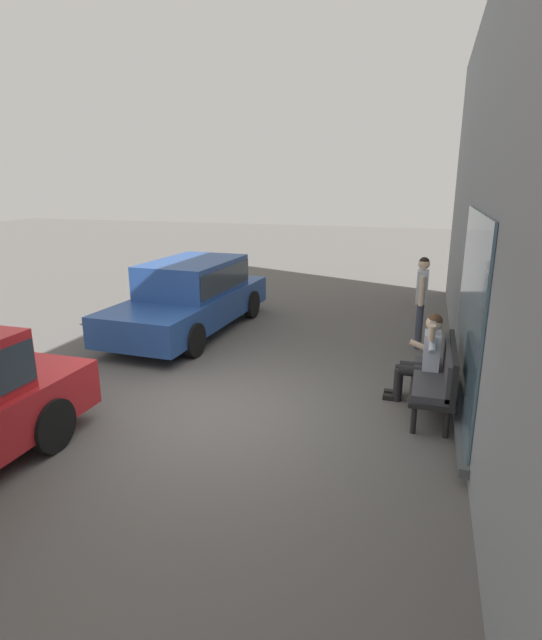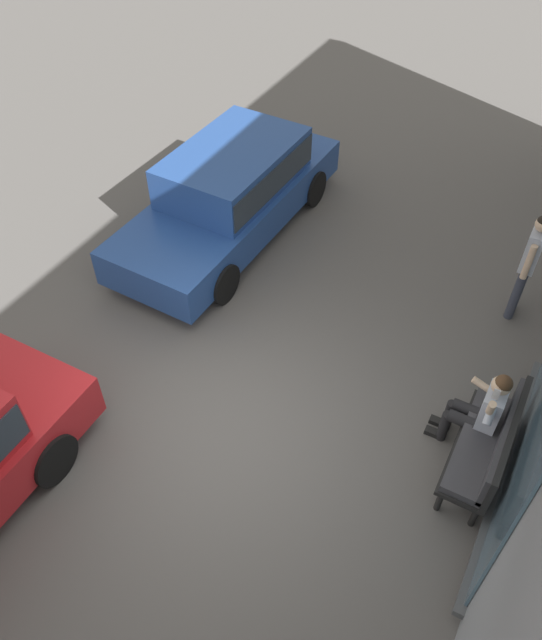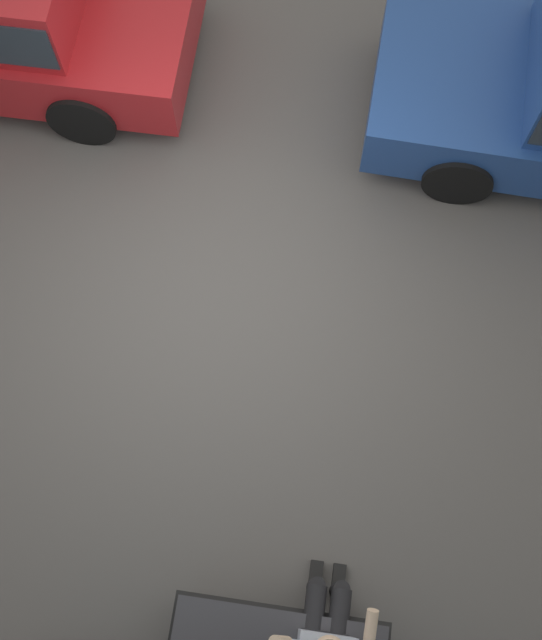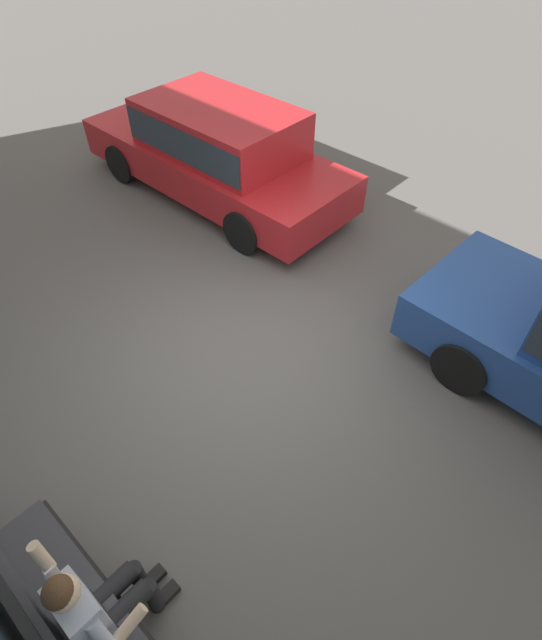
{
  "view_description": "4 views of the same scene",
  "coord_description": "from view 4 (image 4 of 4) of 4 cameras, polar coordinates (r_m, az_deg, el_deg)",
  "views": [
    {
      "loc": [
        5.68,
        2.6,
        3.05
      ],
      "look_at": [
        -1.19,
        0.45,
        1.05
      ],
      "focal_mm": 28.0,
      "sensor_mm": 36.0,
      "label": 1
    },
    {
      "loc": [
        3.59,
        2.6,
        6.47
      ],
      "look_at": [
        -1.07,
        0.06,
        1.05
      ],
      "focal_mm": 35.0,
      "sensor_mm": 36.0,
      "label": 2
    },
    {
      "loc": [
        -0.89,
        2.6,
        6.59
      ],
      "look_at": [
        -0.61,
        0.63,
        1.18
      ],
      "focal_mm": 45.0,
      "sensor_mm": 36.0,
      "label": 3
    },
    {
      "loc": [
        -2.85,
        2.6,
        4.47
      ],
      "look_at": [
        -0.65,
        0.25,
        1.2
      ],
      "focal_mm": 28.0,
      "sensor_mm": 36.0,
      "label": 4
    }
  ],
  "objects": [
    {
      "name": "person_on_phone",
      "position": [
        4.1,
        -19.32,
        -28.28
      ],
      "size": [
        0.73,
        0.74,
        1.31
      ],
      "color": "black",
      "rests_on": "ground_plane"
    },
    {
      "name": "ground_plane",
      "position": [
        5.9,
        -3.01,
        -3.89
      ],
      "size": [
        60.0,
        60.0,
        0.0
      ],
      "primitive_type": "plane",
      "color": "#565451"
    },
    {
      "name": "parked_car_mid",
      "position": [
        8.27,
        -6.22,
        18.96
      ],
      "size": [
        4.71,
        1.86,
        1.51
      ],
      "color": "red",
      "rests_on": "ground_plane"
    },
    {
      "name": "bench",
      "position": [
        4.36,
        -23.97,
        -27.31
      ],
      "size": [
        1.58,
        0.55,
        0.97
      ],
      "color": "black",
      "rests_on": "ground_plane"
    }
  ]
}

